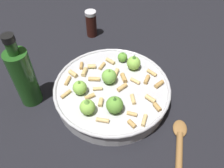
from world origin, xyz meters
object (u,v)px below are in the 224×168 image
(cooking_pan, at_px, (112,90))
(wooden_spoon, at_px, (179,152))
(pepper_shaker, at_px, (91,24))
(olive_oil_bottle, at_px, (24,77))

(cooking_pan, relative_size, wooden_spoon, 1.75)
(pepper_shaker, relative_size, wooden_spoon, 0.53)
(cooking_pan, xyz_separation_m, olive_oil_bottle, (0.18, -0.14, 0.06))
(cooking_pan, relative_size, olive_oil_bottle, 1.46)
(cooking_pan, bearing_deg, olive_oil_bottle, -37.27)
(pepper_shaker, height_order, olive_oil_bottle, olive_oil_bottle)
(cooking_pan, distance_m, olive_oil_bottle, 0.24)
(cooking_pan, xyz_separation_m, pepper_shaker, (-0.13, -0.28, 0.02))
(pepper_shaker, bearing_deg, cooking_pan, 64.83)
(wooden_spoon, bearing_deg, cooking_pan, -86.64)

